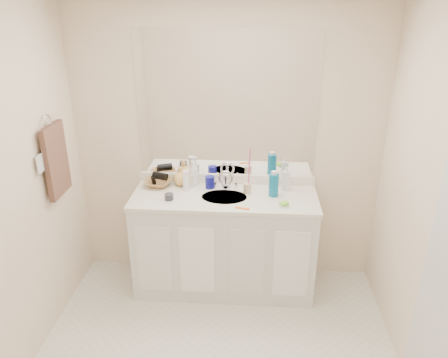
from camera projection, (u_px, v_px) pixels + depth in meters
The scene contains 26 objects.
wall_back at pixel (227, 148), 3.69m from camera, with size 2.60×0.02×2.40m, color #FBE3C5.
wall_right at pixel (445, 230), 2.42m from camera, with size 0.02×2.60×2.40m, color #FBE3C5.
vanity_cabinet at pixel (224, 243), 3.75m from camera, with size 1.50×0.55×0.85m, color silver.
countertop at pixel (224, 197), 3.57m from camera, with size 1.52×0.57×0.03m, color white.
backsplash at pixel (227, 179), 3.79m from camera, with size 1.52×0.03×0.08m, color white.
sink_basin at pixel (224, 198), 3.55m from camera, with size 0.37×0.37×0.02m, color beige.
faucet at pixel (226, 182), 3.69m from camera, with size 0.02×0.02×0.11m, color silver.
mirror at pixel (227, 106), 3.55m from camera, with size 1.48×0.01×1.20m, color white.
blue_mug at pixel (210, 182), 3.69m from camera, with size 0.08×0.08×0.11m, color navy.
tan_cup at pixel (247, 188), 3.60m from camera, with size 0.06×0.06×0.08m, color #CEB891.
toothbrush at pixel (249, 176), 3.56m from camera, with size 0.01×0.01×0.20m, color #E73D97.
mouthwash_bottle at pixel (274, 185), 3.53m from camera, with size 0.08×0.08×0.19m, color #0C6793.
clear_pump_bottle at pixel (286, 181), 3.64m from camera, with size 0.06×0.06×0.17m, color white.
soap_dish at pixel (284, 206), 3.39m from camera, with size 0.09×0.07×0.01m, color white.
green_soap at pixel (284, 203), 3.38m from camera, with size 0.06×0.05×0.02m, color #84E237.
orange_comb at pixel (242, 208), 3.35m from camera, with size 0.12×0.02×0.00m, color #F55A19.
dark_jar at pixel (169, 197), 3.49m from camera, with size 0.07×0.07×0.05m, color #303136.
extra_white_bottle at pixel (186, 180), 3.64m from camera, with size 0.05×0.05×0.17m, color white.
soap_bottle_white at pixel (194, 173), 3.74m from camera, with size 0.08×0.08×0.21m, color white.
soap_bottle_cream at pixel (189, 178), 3.71m from camera, with size 0.07×0.07×0.16m, color beige.
soap_bottle_yellow at pixel (181, 176), 3.74m from camera, with size 0.13×0.13×0.16m, color #FCC462.
wicker_basket at pixel (158, 183), 3.74m from camera, with size 0.23×0.23×0.06m, color #A67543.
hair_dryer at pixel (160, 176), 3.72m from camera, with size 0.06×0.06×0.13m, color black.
towel_ring at pixel (47, 122), 3.16m from camera, with size 0.11×0.11×0.01m, color silver.
hand_towel at pixel (56, 160), 3.27m from camera, with size 0.04×0.32×0.55m, color #402A22.
switch_plate at pixel (40, 164), 3.07m from camera, with size 0.01×0.09×0.13m, color white.
Camera 1 is at (0.22, -2.19, 2.41)m, focal length 35.00 mm.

